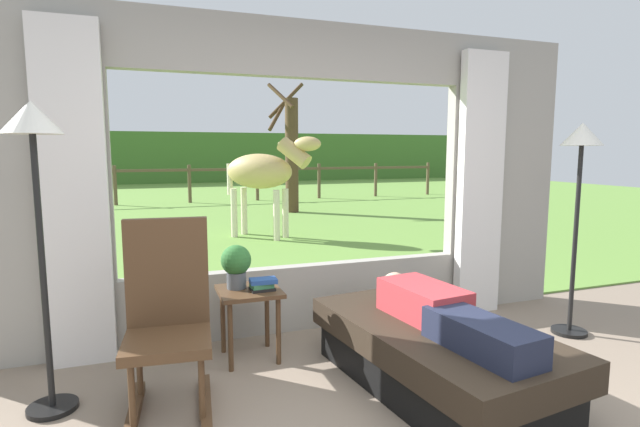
% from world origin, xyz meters
% --- Properties ---
extents(back_wall_with_window, '(5.20, 0.12, 2.55)m').
position_xyz_m(back_wall_with_window, '(0.00, 2.26, 1.25)').
color(back_wall_with_window, '#9E998E').
rests_on(back_wall_with_window, ground_plane).
extents(curtain_panel_left, '(0.44, 0.10, 2.40)m').
position_xyz_m(curtain_panel_left, '(-1.69, 2.12, 1.20)').
color(curtain_panel_left, silver).
rests_on(curtain_panel_left, ground_plane).
extents(curtain_panel_right, '(0.44, 0.10, 2.40)m').
position_xyz_m(curtain_panel_right, '(1.69, 2.12, 1.20)').
color(curtain_panel_right, silver).
rests_on(curtain_panel_right, ground_plane).
extents(outdoor_pasture_lawn, '(36.00, 21.68, 0.02)m').
position_xyz_m(outdoor_pasture_lawn, '(0.00, 13.16, 0.01)').
color(outdoor_pasture_lawn, olive).
rests_on(outdoor_pasture_lawn, ground_plane).
extents(distant_hill_ridge, '(36.00, 2.00, 2.40)m').
position_xyz_m(distant_hill_ridge, '(0.00, 23.00, 1.20)').
color(distant_hill_ridge, '#43702D').
rests_on(distant_hill_ridge, ground_plane).
extents(recliner_sofa, '(1.10, 1.80, 0.42)m').
position_xyz_m(recliner_sofa, '(0.47, 0.95, 0.22)').
color(recliner_sofa, black).
rests_on(recliner_sofa, ground_plane).
extents(reclining_person, '(0.41, 1.44, 0.22)m').
position_xyz_m(reclining_person, '(0.47, 0.90, 0.52)').
color(reclining_person, '#B23338').
rests_on(reclining_person, recliner_sofa).
extents(rocking_chair, '(0.52, 0.72, 1.12)m').
position_xyz_m(rocking_chair, '(-1.13, 1.29, 0.55)').
color(rocking_chair, '#4C331E').
rests_on(rocking_chair, ground_plane).
extents(side_table, '(0.44, 0.44, 0.52)m').
position_xyz_m(side_table, '(-0.55, 1.80, 0.43)').
color(side_table, '#4C331E').
rests_on(side_table, ground_plane).
extents(potted_plant, '(0.22, 0.22, 0.32)m').
position_xyz_m(potted_plant, '(-0.63, 1.86, 0.70)').
color(potted_plant, '#4C5156').
rests_on(potted_plant, side_table).
extents(book_stack, '(0.20, 0.13, 0.09)m').
position_xyz_m(book_stack, '(-0.46, 1.74, 0.56)').
color(book_stack, black).
rests_on(book_stack, side_table).
extents(floor_lamp_left, '(0.32, 0.32, 1.79)m').
position_xyz_m(floor_lamp_left, '(-1.79, 1.48, 1.44)').
color(floor_lamp_left, black).
rests_on(floor_lamp_left, ground_plane).
extents(floor_lamp_right, '(0.32, 0.32, 1.74)m').
position_xyz_m(floor_lamp_right, '(2.07, 1.37, 1.40)').
color(floor_lamp_right, black).
rests_on(floor_lamp_right, ground_plane).
extents(horse, '(1.55, 1.50, 1.73)m').
position_xyz_m(horse, '(0.70, 6.58, 1.16)').
color(horse, tan).
rests_on(horse, outdoor_pasture_lawn).
extents(pasture_tree, '(1.04, 1.16, 3.19)m').
position_xyz_m(pasture_tree, '(2.16, 9.86, 1.51)').
color(pasture_tree, '#4C3823').
rests_on(pasture_tree, outdoor_pasture_lawn).
extents(pasture_fence_line, '(16.10, 0.10, 1.10)m').
position_xyz_m(pasture_fence_line, '(0.00, 12.95, 0.74)').
color(pasture_fence_line, brown).
rests_on(pasture_fence_line, outdoor_pasture_lawn).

